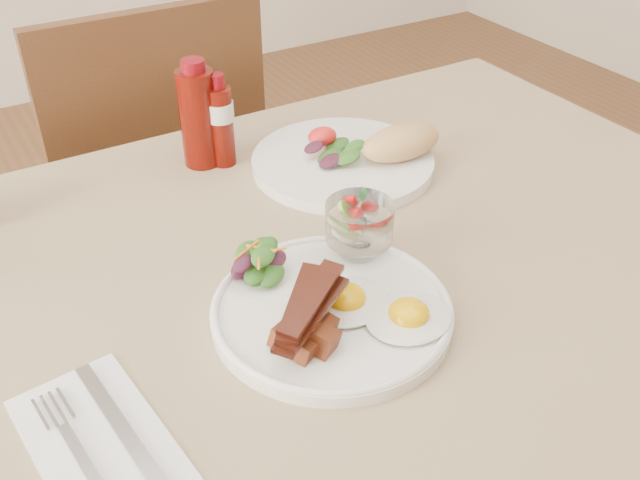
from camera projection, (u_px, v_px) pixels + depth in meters
table at (309, 316)px, 0.96m from camera, size 1.33×0.88×0.75m
chair_far at (153, 187)px, 1.51m from camera, size 0.42×0.42×0.93m
main_plate at (332, 312)px, 0.82m from camera, size 0.28×0.28×0.02m
fried_eggs at (377, 308)px, 0.81m from camera, size 0.17×0.17×0.03m
bacon_potato_pile at (309, 320)px, 0.76m from camera, size 0.12×0.10×0.06m
side_salad at (260, 263)px, 0.86m from camera, size 0.07×0.07×0.04m
fruit_cup at (359, 222)px, 0.88m from camera, size 0.09×0.09×0.09m
second_plate at (357, 156)px, 1.11m from camera, size 0.29×0.28×0.07m
ketchup_bottle at (198, 116)px, 1.09m from camera, size 0.07×0.07×0.17m
hot_sauce_bottle at (221, 122)px, 1.09m from camera, size 0.05×0.05×0.15m
napkin_cutlery at (102, 441)px, 0.68m from camera, size 0.14×0.22×0.01m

